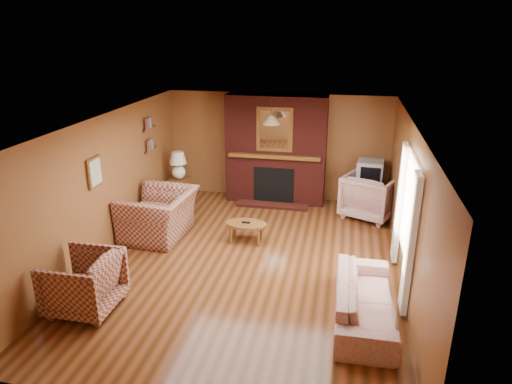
% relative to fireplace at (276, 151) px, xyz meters
% --- Properties ---
extents(floor, '(6.50, 6.50, 0.00)m').
position_rel_fireplace_xyz_m(floor, '(0.00, -2.98, -1.18)').
color(floor, '#42240E').
rests_on(floor, ground).
extents(ceiling, '(6.50, 6.50, 0.00)m').
position_rel_fireplace_xyz_m(ceiling, '(0.00, -2.98, 1.22)').
color(ceiling, silver).
rests_on(ceiling, wall_back).
extents(wall_back, '(6.50, 0.00, 6.50)m').
position_rel_fireplace_xyz_m(wall_back, '(0.00, 0.27, 0.02)').
color(wall_back, brown).
rests_on(wall_back, floor).
extents(wall_front, '(6.50, 0.00, 6.50)m').
position_rel_fireplace_xyz_m(wall_front, '(0.00, -6.23, 0.02)').
color(wall_front, brown).
rests_on(wall_front, floor).
extents(wall_left, '(0.00, 6.50, 6.50)m').
position_rel_fireplace_xyz_m(wall_left, '(-2.50, -2.98, 0.02)').
color(wall_left, brown).
rests_on(wall_left, floor).
extents(wall_right, '(0.00, 6.50, 6.50)m').
position_rel_fireplace_xyz_m(wall_right, '(2.50, -2.98, 0.02)').
color(wall_right, brown).
rests_on(wall_right, floor).
extents(fireplace, '(2.20, 0.82, 2.40)m').
position_rel_fireplace_xyz_m(fireplace, '(0.00, 0.00, 0.00)').
color(fireplace, '#48140F').
rests_on(fireplace, floor).
extents(window_right, '(0.10, 1.85, 2.00)m').
position_rel_fireplace_xyz_m(window_right, '(2.45, -3.18, -0.06)').
color(window_right, beige).
rests_on(window_right, wall_right).
extents(bookshelf, '(0.09, 0.55, 0.71)m').
position_rel_fireplace_xyz_m(bookshelf, '(-2.44, -1.08, 0.48)').
color(bookshelf, brown).
rests_on(bookshelf, wall_left).
extents(botanical_print, '(0.05, 0.40, 0.50)m').
position_rel_fireplace_xyz_m(botanical_print, '(-2.47, -3.28, 0.37)').
color(botanical_print, brown).
rests_on(botanical_print, wall_left).
extents(pendant_light, '(0.36, 0.36, 0.48)m').
position_rel_fireplace_xyz_m(pendant_light, '(0.00, -0.68, 0.82)').
color(pendant_light, black).
rests_on(pendant_light, ceiling).
extents(plaid_loveseat, '(1.25, 1.41, 0.88)m').
position_rel_fireplace_xyz_m(plaid_loveseat, '(-1.85, -2.30, -0.74)').
color(plaid_loveseat, maroon).
rests_on(plaid_loveseat, floor).
extents(plaid_armchair, '(0.93, 0.91, 0.84)m').
position_rel_fireplace_xyz_m(plaid_armchair, '(-1.95, -4.74, -0.76)').
color(plaid_armchair, maroon).
rests_on(plaid_armchair, floor).
extents(floral_sofa, '(0.79, 1.97, 0.57)m').
position_rel_fireplace_xyz_m(floral_sofa, '(1.90, -4.18, -0.90)').
color(floral_sofa, beige).
rests_on(floral_sofa, floor).
extents(floral_armchair, '(1.31, 1.33, 0.93)m').
position_rel_fireplace_xyz_m(floral_armchair, '(2.07, -0.54, -0.72)').
color(floral_armchair, beige).
rests_on(floral_armchair, floor).
extents(coffee_table, '(0.77, 0.48, 0.40)m').
position_rel_fireplace_xyz_m(coffee_table, '(-0.19, -2.20, -0.86)').
color(coffee_table, brown).
rests_on(coffee_table, floor).
extents(side_table, '(0.44, 0.44, 0.56)m').
position_rel_fireplace_xyz_m(side_table, '(-2.10, -0.53, -0.90)').
color(side_table, brown).
rests_on(side_table, floor).
extents(table_lamp, '(0.38, 0.38, 0.62)m').
position_rel_fireplace_xyz_m(table_lamp, '(-2.10, -0.53, -0.27)').
color(table_lamp, white).
rests_on(table_lamp, side_table).
extents(tv_stand, '(0.63, 0.58, 0.63)m').
position_rel_fireplace_xyz_m(tv_stand, '(2.05, -0.18, -0.87)').
color(tv_stand, black).
rests_on(tv_stand, floor).
extents(crt_tv, '(0.58, 0.57, 0.49)m').
position_rel_fireplace_xyz_m(crt_tv, '(2.05, -0.19, -0.31)').
color(crt_tv, '#A6A8AD').
rests_on(crt_tv, tv_stand).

